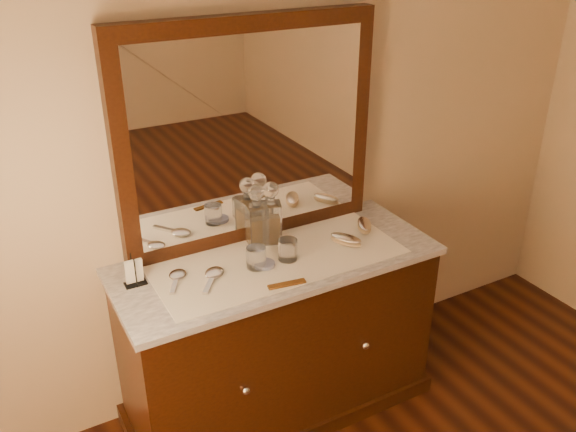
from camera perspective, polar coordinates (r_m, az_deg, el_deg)
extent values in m
plane|color=tan|center=(2.68, -4.14, 9.10)|extent=(4.50, 4.50, 0.00)
cube|color=black|center=(2.91, -0.97, -11.47)|extent=(1.40, 0.55, 0.82)
cube|color=black|center=(3.15, -0.92, -16.77)|extent=(1.46, 0.59, 0.08)
sphere|color=silver|center=(2.58, -4.00, -16.12)|extent=(0.04, 0.04, 0.04)
sphere|color=silver|center=(2.82, 7.33, -12.03)|extent=(0.04, 0.04, 0.04)
cube|color=silver|center=(2.67, -1.04, -4.25)|extent=(1.44, 0.59, 0.03)
cube|color=black|center=(2.65, -3.64, 7.79)|extent=(1.20, 0.08, 1.00)
cube|color=white|center=(2.62, -3.32, 7.58)|extent=(1.06, 0.01, 0.86)
cube|color=white|center=(2.64, -0.84, -4.13)|extent=(1.10, 0.45, 0.00)
cylinder|color=silver|center=(2.59, -2.20, -4.57)|extent=(0.11, 0.11, 0.02)
cube|color=brown|center=(2.46, -0.11, -6.45)|extent=(0.16, 0.05, 0.01)
cube|color=black|center=(2.55, -14.21, -6.20)|extent=(0.09, 0.05, 0.01)
cylinder|color=black|center=(2.50, -14.21, -5.27)|extent=(0.01, 0.01, 0.13)
cylinder|color=black|center=(2.54, -14.52, -4.70)|extent=(0.01, 0.01, 0.13)
cube|color=white|center=(2.52, -14.35, -5.07)|extent=(0.07, 0.03, 0.11)
cube|color=#9A6016|center=(2.74, -2.96, -1.35)|extent=(0.08, 0.08, 0.13)
cube|color=white|center=(2.73, -2.97, -0.83)|extent=(0.10, 0.10, 0.19)
cylinder|color=white|center=(2.68, -3.02, 1.22)|extent=(0.04, 0.04, 0.03)
sphere|color=white|center=(2.66, -3.05, 2.23)|extent=(0.08, 0.08, 0.07)
cube|color=#9A6016|center=(2.75, -1.60, -1.14)|extent=(0.09, 0.09, 0.13)
cube|color=white|center=(2.74, -1.61, -0.61)|extent=(0.11, 0.11, 0.19)
cylinder|color=white|center=(2.69, -1.64, 1.48)|extent=(0.05, 0.05, 0.03)
sphere|color=white|center=(2.67, -1.66, 2.50)|extent=(0.09, 0.09, 0.07)
ellipsoid|color=tan|center=(2.77, 5.48, -2.41)|extent=(0.13, 0.16, 0.02)
ellipsoid|color=silver|center=(2.76, 5.50, -2.06)|extent=(0.13, 0.16, 0.02)
ellipsoid|color=tan|center=(2.91, 7.22, -1.02)|extent=(0.12, 0.16, 0.02)
ellipsoid|color=silver|center=(2.90, 7.24, -0.71)|extent=(0.12, 0.16, 0.02)
ellipsoid|color=silver|center=(2.56, -10.38, -5.46)|extent=(0.11, 0.11, 0.02)
cube|color=silver|center=(2.49, -10.68, -6.50)|extent=(0.07, 0.11, 0.01)
ellipsoid|color=silver|center=(2.55, -6.95, -5.33)|extent=(0.12, 0.13, 0.02)
cube|color=silver|center=(2.48, -7.46, -6.47)|extent=(0.09, 0.12, 0.01)
cylinder|color=white|center=(2.62, -0.02, -3.20)|extent=(0.08, 0.08, 0.09)
cylinder|color=white|center=(2.56, -3.02, -3.93)|extent=(0.08, 0.08, 0.09)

